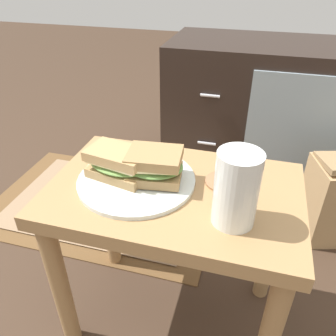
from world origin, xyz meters
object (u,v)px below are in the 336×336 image
Objects in this scene: sandwich_front at (118,164)px; beer_glass at (236,190)px; tv_cabinet at (273,108)px; plate at (137,179)px; coaster at (224,182)px; sandwich_back at (155,166)px.

beer_glass reaches higher than sandwich_front.
plate is at bearing -108.50° from tv_cabinet.
beer_glass is at bearing -14.82° from sandwich_front.
sandwich_back is at bearing -164.27° from coaster.
sandwich_front is (-0.04, -0.00, 0.04)m from plate.
sandwich_front is at bearing 165.18° from beer_glass.
tv_cabinet is at bearing 69.35° from sandwich_front.
sandwich_front is at bearing -167.53° from coaster.
tv_cabinet is at bearing 84.84° from beer_glass.
sandwich_back is 1.63× the size of coaster.
sandwich_back reaches higher than coaster.
beer_glass is at bearing -75.06° from coaster.
beer_glass is 1.78× the size of coaster.
plate is 0.25m from beer_glass.
sandwich_back reaches higher than sandwich_front.
tv_cabinet is at bearing 82.10° from coaster.
sandwich_back is at bearing 6.42° from plate.
tv_cabinet is 1.00m from sandwich_back.
beer_glass reaches higher than tv_cabinet.
beer_glass reaches higher than coaster.
beer_glass is at bearing -95.16° from tv_cabinet.
beer_glass is 0.14m from coaster.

